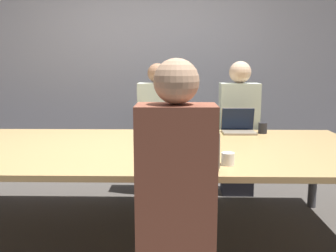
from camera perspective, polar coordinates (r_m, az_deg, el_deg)
ground_plane at (r=3.21m, az=-5.21°, el=-15.90°), size 24.00×24.00×0.00m
curtain_wall at (r=4.77m, az=-2.98°, el=9.77°), size 12.00×0.06×2.80m
conference_table at (r=2.98m, az=-5.41°, el=-4.01°), size 3.69×1.57×0.73m
laptop_near_midright at (r=2.34m, az=3.30°, el=-4.87°), size 0.36×0.23×0.23m
person_near_midright at (r=1.95m, az=1.21°, el=-11.19°), size 0.40×0.24×1.40m
cup_near_midright at (r=2.46m, az=9.12°, el=-4.95°), size 0.08×0.08×0.08m
laptop_far_right at (r=3.61m, az=10.65°, el=0.06°), size 0.31×0.23×0.23m
person_far_right at (r=3.99m, az=10.67°, el=-0.67°), size 0.40×0.24×1.40m
cup_far_right at (r=3.62m, az=14.22°, el=-0.30°), size 0.08×0.08×0.10m
bottle_far_right at (r=3.43m, az=7.29°, el=0.35°), size 0.07×0.07×0.25m
laptop_far_center at (r=3.48m, az=-1.67°, el=-0.13°), size 0.33×0.23×0.23m
person_far_center at (r=3.96m, az=-1.60°, el=-0.82°), size 0.40×0.24×1.38m
stapler at (r=2.79m, az=0.44°, el=-3.42°), size 0.12×0.15×0.05m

